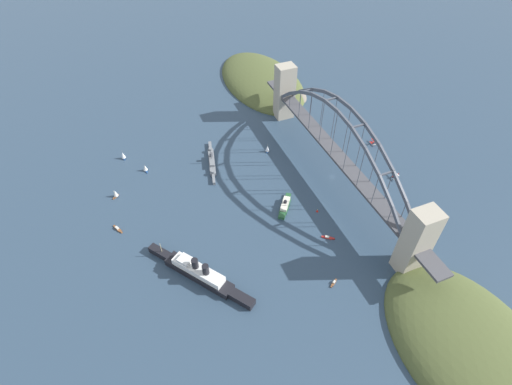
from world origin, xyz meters
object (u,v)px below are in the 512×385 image
harbor_arch_bridge (337,151)px  small_boat_1 (334,283)px  small_boat_0 (123,155)px  harbor_ferry_steamer (285,205)px  ocean_liner (199,273)px  seaplane_taxiing_near_bridge (374,142)px  small_boat_3 (267,149)px  small_boat_2 (328,237)px  naval_cruiser (212,161)px  small_boat_5 (118,229)px  small_boat_4 (115,193)px  seaplane_second_in_formation (395,176)px  channel_marker_buoy (317,211)px  small_boat_6 (145,168)px

harbor_arch_bridge → small_boat_1: harbor_arch_bridge is taller
small_boat_0 → harbor_ferry_steamer: bearing=-135.1°
ocean_liner → seaplane_taxiing_near_bridge: ocean_liner is taller
small_boat_3 → harbor_ferry_steamer: bearing=167.9°
harbor_arch_bridge → harbor_ferry_steamer: 69.86m
small_boat_0 → small_boat_3: 147.08m
small_boat_1 → small_boat_2: 43.77m
naval_cruiser → small_boat_1: bearing=-165.8°
harbor_arch_bridge → small_boat_5: harbor_arch_bridge is taller
ocean_liner → small_boat_4: bearing=22.5°
ocean_liner → small_boat_3: ocean_liner is taller
small_boat_5 → naval_cruiser: bearing=-62.3°
ocean_liner → seaplane_taxiing_near_bridge: 235.87m
small_boat_0 → ocean_liner: bearing=-169.1°
small_boat_1 → small_boat_3: 165.13m
small_boat_3 → ocean_liner: bearing=138.1°
naval_cruiser → small_boat_2: bearing=-154.9°
seaplane_taxiing_near_bridge → seaplane_second_in_formation: 54.05m
channel_marker_buoy → small_boat_1: bearing=161.2°
harbor_arch_bridge → seaplane_second_in_formation: (-24.42, -54.84, -29.99)m
channel_marker_buoy → seaplane_taxiing_near_bridge: bearing=-58.1°
small_boat_3 → small_boat_4: 155.26m
harbor_arch_bridge → small_boat_5: bearing=87.0°
small_boat_5 → ocean_liner: bearing=-144.6°
small_boat_2 → small_boat_4: 194.69m
harbor_arch_bridge → naval_cruiser: bearing=58.2°
small_boat_1 → small_boat_6: small_boat_6 is taller
small_boat_4 → channel_marker_buoy: bearing=-118.0°
small_boat_4 → small_boat_1: bearing=-138.4°
naval_cruiser → small_boat_0: size_ratio=6.82×
small_boat_2 → seaplane_taxiing_near_bridge: bearing=-49.3°
small_boat_1 → harbor_arch_bridge: bearing=-29.6°
seaplane_second_in_formation → small_boat_3: bearing=49.5°
naval_cruiser → small_boat_1: size_ratio=8.11×
harbor_arch_bridge → small_boat_0: size_ratio=31.23×
ocean_liner → small_boat_3: (120.68, -108.35, -1.69)m
harbor_ferry_steamer → seaplane_taxiing_near_bridge: 135.43m
small_boat_1 → channel_marker_buoy: bearing=-18.8°
small_boat_2 → small_boat_5: bearing=64.8°
seaplane_second_in_formation → small_boat_2: 104.99m
small_boat_6 → small_boat_3: bearing=-98.1°
ocean_liner → channel_marker_buoy: ocean_liner is taller
harbor_arch_bridge → ocean_liner: (-61.45, 151.57, -26.60)m
small_boat_6 → small_boat_4: bearing=128.8°
small_boat_2 → small_boat_6: (141.79, 124.22, 3.27)m
small_boat_5 → small_boat_2: bearing=-115.2°
small_boat_5 → small_boat_6: small_boat_6 is taller
small_boat_1 → small_boat_2: (40.08, -17.59, -0.13)m
seaplane_taxiing_near_bridge → naval_cruiser: bearing=78.3°
naval_cruiser → seaplane_taxiing_near_bridge: 172.35m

